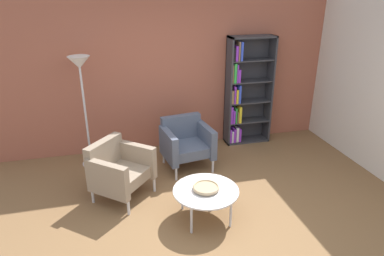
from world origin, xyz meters
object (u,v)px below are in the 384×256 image
at_px(armchair_near_window, 186,142).
at_px(floor_lamp_torchiere, 81,76).
at_px(decorative_bowl, 206,187).
at_px(armchair_spare_guest, 119,169).
at_px(coffee_table_low, 206,192).
at_px(bookshelf_tall, 244,93).

bearing_deg(armchair_near_window, floor_lamp_torchiere, 155.19).
height_order(decorative_bowl, armchair_spare_guest, armchair_spare_guest).
relative_size(coffee_table_low, armchair_spare_guest, 0.84).
bearing_deg(coffee_table_low, decorative_bowl, -90.00).
relative_size(decorative_bowl, armchair_spare_guest, 0.34).
relative_size(coffee_table_low, floor_lamp_torchiere, 0.46).
distance_m(coffee_table_low, decorative_bowl, 0.06).
bearing_deg(armchair_near_window, armchair_spare_guest, -158.96).
relative_size(bookshelf_tall, decorative_bowl, 5.94).
height_order(coffee_table_low, armchair_spare_guest, armchair_spare_guest).
relative_size(armchair_near_window, floor_lamp_torchiere, 0.46).
height_order(bookshelf_tall, armchair_spare_guest, bookshelf_tall).
relative_size(coffee_table_low, armchair_near_window, 0.99).
xyz_separation_m(decorative_bowl, floor_lamp_torchiere, (-1.40, 1.79, 1.01)).
bearing_deg(armchair_near_window, decorative_bowl, -101.71).
xyz_separation_m(bookshelf_tall, decorative_bowl, (-1.28, -2.05, -0.49)).
distance_m(armchair_near_window, armchair_spare_guest, 1.23).
xyz_separation_m(armchair_spare_guest, floor_lamp_torchiere, (-0.40, 1.03, 1.03)).
bearing_deg(coffee_table_low, bookshelf_tall, 57.90).
height_order(armchair_near_window, armchair_spare_guest, same).
bearing_deg(armchair_spare_guest, armchair_near_window, -19.43).
bearing_deg(coffee_table_low, armchair_near_window, 86.91).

